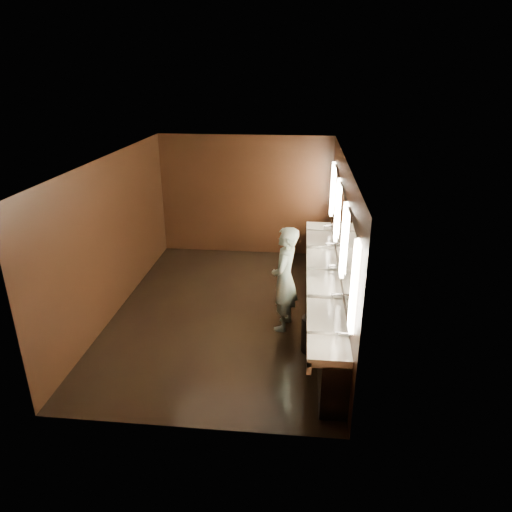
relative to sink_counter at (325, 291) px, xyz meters
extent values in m
plane|color=black|center=(-1.79, 0.00, -0.50)|extent=(6.00, 6.00, 0.00)
cube|color=#2D2D2B|center=(-1.79, 0.00, 2.30)|extent=(4.00, 6.00, 0.02)
cube|color=black|center=(-1.79, 3.00, 0.90)|extent=(4.00, 0.02, 2.80)
cube|color=black|center=(-1.79, -3.00, 0.90)|extent=(4.00, 0.02, 2.80)
cube|color=black|center=(-3.79, 0.00, 0.90)|extent=(0.02, 6.00, 2.80)
cube|color=black|center=(0.21, 0.00, 0.90)|extent=(0.02, 6.00, 2.80)
cube|color=black|center=(0.03, 0.00, -0.09)|extent=(0.36, 5.40, 0.81)
cube|color=white|center=(-0.07, 0.00, 0.35)|extent=(0.55, 5.40, 0.12)
cube|color=white|center=(-0.31, 0.00, 0.27)|extent=(0.06, 5.40, 0.18)
cylinder|color=silver|center=(0.12, -2.20, 0.49)|extent=(0.18, 0.04, 0.04)
cylinder|color=silver|center=(0.12, -1.10, 0.49)|extent=(0.18, 0.04, 0.04)
cylinder|color=silver|center=(0.12, 0.00, 0.49)|extent=(0.18, 0.04, 0.04)
cylinder|color=silver|center=(0.12, 1.10, 0.49)|extent=(0.18, 0.04, 0.04)
cylinder|color=silver|center=(0.12, 2.20, 0.49)|extent=(0.18, 0.04, 0.04)
cube|color=#FFE8C1|center=(0.18, -2.40, 1.25)|extent=(0.06, 0.22, 1.15)
cube|color=white|center=(0.19, -1.60, 1.25)|extent=(0.03, 1.32, 1.15)
cube|color=#FFE8C1|center=(0.18, -0.80, 1.25)|extent=(0.06, 0.23, 1.15)
cube|color=white|center=(0.19, 0.00, 1.25)|extent=(0.03, 1.32, 1.15)
cube|color=#FFE8C1|center=(0.18, 0.80, 1.25)|extent=(0.06, 0.23, 1.15)
cube|color=white|center=(0.19, 1.60, 1.25)|extent=(0.03, 1.32, 1.15)
cube|color=#FFE8C1|center=(0.18, 2.40, 1.25)|extent=(0.06, 0.22, 1.15)
imported|color=#90CED7|center=(-0.71, -0.45, 0.41)|extent=(0.56, 0.74, 1.82)
cylinder|color=black|center=(-0.22, -1.13, -0.21)|extent=(0.49, 0.49, 0.58)
camera|label=1|loc=(-0.49, -7.35, 3.64)|focal=32.00mm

